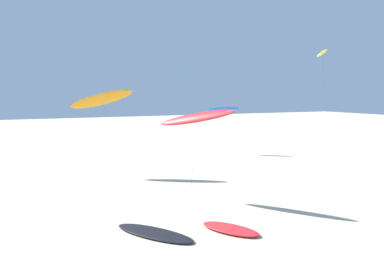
{
  "coord_description": "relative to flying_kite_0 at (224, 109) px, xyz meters",
  "views": [
    {
      "loc": [
        -4.65,
        -0.86,
        9.81
      ],
      "look_at": [
        3.27,
        16.83,
        7.9
      ],
      "focal_mm": 31.61,
      "sensor_mm": 36.0,
      "label": 1
    }
  ],
  "objects": [
    {
      "name": "flying_kite_0",
      "position": [
        0.0,
        0.0,
        0.0
      ],
      "size": [
        4.8,
        6.82,
        8.03
      ],
      "color": "blue",
      "rests_on": "ground"
    },
    {
      "name": "flying_kite_2",
      "position": [
        -21.1,
        -7.38,
        1.89
      ],
      "size": [
        7.53,
        11.02,
        10.96
      ],
      "color": "orange",
      "rests_on": "ground"
    },
    {
      "name": "flying_kite_3",
      "position": [
        5.5,
        -15.84,
        7.78
      ],
      "size": [
        4.87,
        6.79,
        16.04
      ],
      "color": "yellow",
      "rests_on": "ground"
    },
    {
      "name": "flying_kite_4",
      "position": [
        -15.22,
        -21.9,
        0.37
      ],
      "size": [
        5.3,
        6.93,
        9.0
      ],
      "color": "red",
      "rests_on": "ground"
    },
    {
      "name": "grounded_kite_0",
      "position": [
        -15.68,
        -28.89,
        -7.22
      ],
      "size": [
        3.92,
        4.66,
        0.33
      ],
      "color": "red",
      "rests_on": "ground"
    },
    {
      "name": "grounded_kite_2",
      "position": [
        -20.89,
        -27.26,
        -7.26
      ],
      "size": [
        5.27,
        6.17,
        0.25
      ],
      "color": "black",
      "rests_on": "ground"
    }
  ]
}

